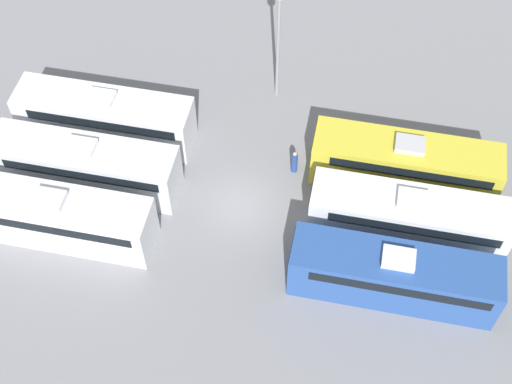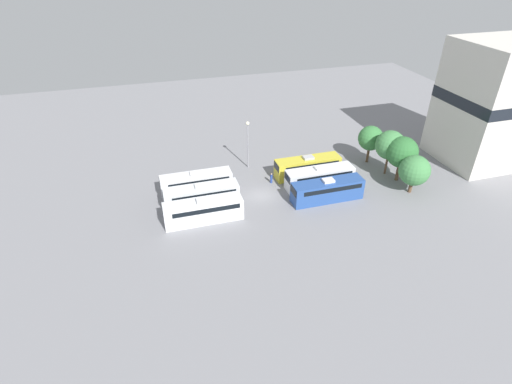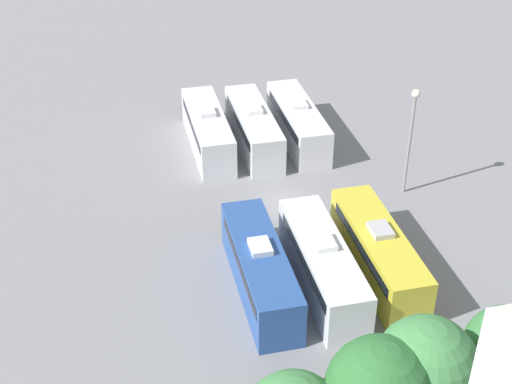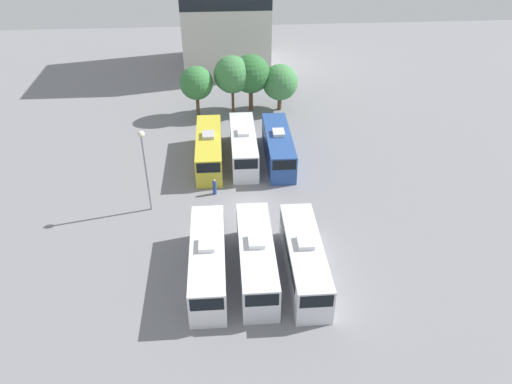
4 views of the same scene
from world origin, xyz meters
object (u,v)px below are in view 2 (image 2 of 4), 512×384
at_px(worker_person, 271,178).
at_px(light_pole, 248,137).
at_px(bus_1, 202,195).
at_px(bus_3, 308,166).
at_px(bus_5, 328,190).
at_px(tree_1, 390,145).
at_px(bus_4, 320,177).
at_px(depot_building, 493,103).
at_px(tree_3, 414,170).
at_px(tree_0, 371,138).
at_px(bus_2, 204,210).
at_px(tree_2, 402,152).
at_px(bus_0, 197,182).

bearing_deg(worker_person, light_pole, -160.13).
relative_size(bus_1, worker_person, 6.35).
height_order(bus_3, bus_5, same).
distance_m(bus_5, worker_person, 9.19).
xyz_separation_m(bus_1, tree_1, (-0.75, 29.60, 3.35)).
bearing_deg(bus_4, bus_3, -173.35).
bearing_deg(depot_building, bus_3, -94.94).
bearing_deg(tree_1, tree_3, 4.92).
distance_m(tree_0, tree_1, 4.48).
distance_m(bus_5, tree_3, 12.96).
bearing_deg(bus_5, bus_1, -101.68).
relative_size(bus_2, bus_4, 1.00).
xyz_separation_m(bus_2, bus_5, (-0.02, 17.79, 0.00)).
relative_size(bus_2, tree_3, 1.76).
height_order(tree_2, depot_building, depot_building).
bearing_deg(bus_0, light_pole, 119.81).
distance_m(bus_1, worker_person, 11.72).
bearing_deg(light_pole, depot_building, 78.36).
bearing_deg(bus_0, bus_5, 67.47).
height_order(bus_0, bus_1, same).
bearing_deg(depot_building, bus_0, -93.12).
bearing_deg(bus_4, bus_2, -78.63).
height_order(tree_0, tree_2, tree_2).
xyz_separation_m(bus_2, bus_3, (-7.29, 17.80, 0.00)).
bearing_deg(bus_1, depot_building, 91.30).
bearing_deg(tree_2, bus_2, -86.12).
bearing_deg(worker_person, bus_5, 42.34).
relative_size(worker_person, tree_0, 0.26).
xyz_separation_m(bus_0, bus_5, (7.27, 17.52, 0.00)).
relative_size(tree_0, depot_building, 0.33).
bearing_deg(bus_4, tree_3, 66.85).
bearing_deg(bus_1, bus_5, 78.32).
height_order(bus_0, depot_building, depot_building).
relative_size(light_pole, tree_1, 1.10).
relative_size(bus_2, bus_5, 1.00).
bearing_deg(tree_2, depot_building, 98.64).
relative_size(bus_2, depot_building, 0.54).
distance_m(worker_person, tree_3, 20.83).
relative_size(bus_4, worker_person, 6.35).
distance_m(bus_1, tree_0, 29.45).
xyz_separation_m(tree_2, depot_building, (-2.62, 17.24, 4.94)).
relative_size(bus_0, bus_2, 1.00).
bearing_deg(tree_3, depot_building, 109.86).
xyz_separation_m(bus_1, depot_building, (-1.08, 47.48, 8.07)).
bearing_deg(light_pole, bus_5, 33.30).
xyz_separation_m(worker_person, tree_0, (-1.96, 17.63, 3.57)).
height_order(bus_4, tree_0, tree_0).
height_order(bus_2, bus_5, same).
height_order(light_pole, depot_building, depot_building).
height_order(bus_5, worker_person, bus_5).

